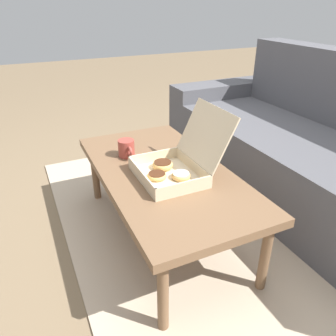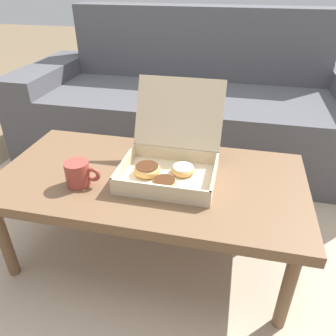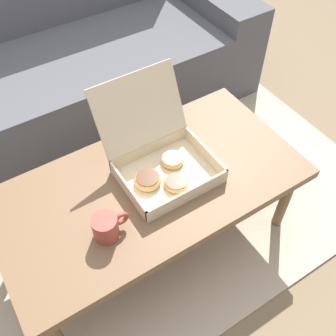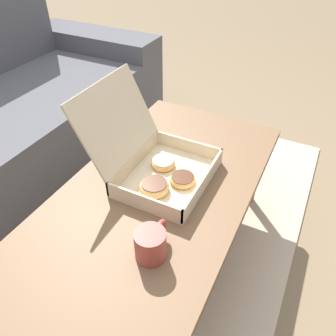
# 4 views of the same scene
# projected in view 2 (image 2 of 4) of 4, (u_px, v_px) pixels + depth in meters

# --- Properties ---
(ground_plane) EXTENTS (12.00, 12.00, 0.00)m
(ground_plane) POSITION_uv_depth(u_px,v_px,m) (162.00, 225.00, 1.60)
(ground_plane) COLOR #756047
(area_rug) EXTENTS (2.27, 1.97, 0.01)m
(area_rug) POSITION_uv_depth(u_px,v_px,m) (175.00, 190.00, 1.85)
(area_rug) COLOR tan
(area_rug) RESTS_ON ground_plane
(couch) EXTENTS (2.15, 0.83, 0.88)m
(couch) POSITION_uv_depth(u_px,v_px,m) (191.00, 109.00, 2.13)
(couch) COLOR #4C4C51
(couch) RESTS_ON ground_plane
(coffee_table) EXTENTS (1.16, 0.60, 0.40)m
(coffee_table) POSITION_uv_depth(u_px,v_px,m) (150.00, 184.00, 1.26)
(coffee_table) COLOR brown
(coffee_table) RESTS_ON ground_plane
(pastry_box) EXTENTS (0.35, 0.40, 0.31)m
(pastry_box) POSITION_uv_depth(u_px,v_px,m) (169.00, 159.00, 1.23)
(pastry_box) COLOR beige
(pastry_box) RESTS_ON coffee_table
(coffee_mug) EXTENTS (0.13, 0.09, 0.09)m
(coffee_mug) POSITION_uv_depth(u_px,v_px,m) (79.00, 174.00, 1.17)
(coffee_mug) COLOR #993D33
(coffee_mug) RESTS_ON coffee_table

